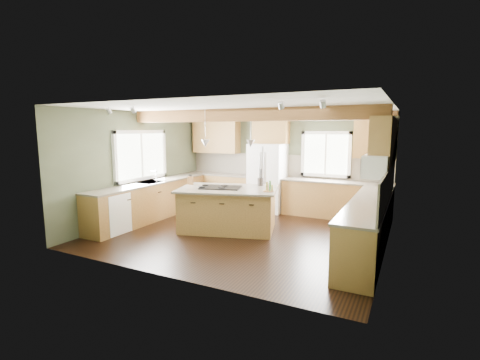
% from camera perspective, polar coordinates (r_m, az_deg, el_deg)
% --- Properties ---
extents(floor, '(5.60, 5.60, 0.00)m').
position_cam_1_polar(floor, '(7.46, 0.41, -8.65)').
color(floor, black).
rests_on(floor, ground).
extents(ceiling, '(5.60, 5.60, 0.00)m').
position_cam_1_polar(ceiling, '(7.15, 0.43, 11.71)').
color(ceiling, silver).
rests_on(ceiling, wall_back).
extents(wall_back, '(5.60, 0.00, 5.60)m').
position_cam_1_polar(wall_back, '(9.49, 7.10, 2.95)').
color(wall_back, '#3E4531').
rests_on(wall_back, ground).
extents(wall_left, '(0.00, 5.00, 5.00)m').
position_cam_1_polar(wall_left, '(8.78, -16.22, 2.26)').
color(wall_left, '#3E4531').
rests_on(wall_left, ground).
extents(wall_right, '(0.00, 5.00, 5.00)m').
position_cam_1_polar(wall_right, '(6.48, 23.26, -0.16)').
color(wall_right, '#3E4531').
rests_on(wall_right, ground).
extents(ceiling_beam, '(5.55, 0.26, 0.26)m').
position_cam_1_polar(ceiling_beam, '(7.23, 0.79, 10.63)').
color(ceiling_beam, brown).
rests_on(ceiling_beam, ceiling).
extents(soffit_trim, '(5.55, 0.20, 0.10)m').
position_cam_1_polar(soffit_trim, '(9.36, 7.03, 10.48)').
color(soffit_trim, brown).
rests_on(soffit_trim, ceiling).
extents(backsplash_back, '(5.58, 0.03, 0.58)m').
position_cam_1_polar(backsplash_back, '(9.48, 7.06, 2.40)').
color(backsplash_back, brown).
rests_on(backsplash_back, wall_back).
extents(backsplash_right, '(0.03, 3.70, 0.58)m').
position_cam_1_polar(backsplash_right, '(6.54, 23.11, -0.87)').
color(backsplash_right, brown).
rests_on(backsplash_right, wall_right).
extents(base_cab_back_left, '(2.02, 0.60, 0.88)m').
position_cam_1_polar(base_cab_back_left, '(10.07, -3.22, -1.62)').
color(base_cab_back_left, brown).
rests_on(base_cab_back_left, floor).
extents(counter_back_left, '(2.06, 0.64, 0.04)m').
position_cam_1_polar(counter_back_left, '(10.00, -3.24, 0.97)').
color(counter_back_left, '#4E4539').
rests_on(counter_back_left, base_cab_back_left).
extents(base_cab_back_right, '(2.62, 0.60, 0.88)m').
position_cam_1_polar(base_cab_back_right, '(8.93, 15.40, -3.19)').
color(base_cab_back_right, brown).
rests_on(base_cab_back_right, floor).
extents(counter_back_right, '(2.66, 0.64, 0.04)m').
position_cam_1_polar(counter_back_right, '(8.86, 15.52, -0.28)').
color(counter_back_right, '#4E4539').
rests_on(counter_back_right, base_cab_back_right).
extents(base_cab_left, '(0.60, 3.70, 0.88)m').
position_cam_1_polar(base_cab_left, '(8.75, -14.33, -3.40)').
color(base_cab_left, brown).
rests_on(base_cab_left, floor).
extents(counter_left, '(0.64, 3.74, 0.04)m').
position_cam_1_polar(counter_left, '(8.67, -14.43, -0.42)').
color(counter_left, '#4E4539').
rests_on(counter_left, base_cab_left).
extents(base_cab_right, '(0.60, 3.70, 0.88)m').
position_cam_1_polar(base_cab_right, '(6.72, 20.29, -7.21)').
color(base_cab_right, brown).
rests_on(base_cab_right, floor).
extents(counter_right, '(0.64, 3.74, 0.04)m').
position_cam_1_polar(counter_right, '(6.61, 20.49, -3.36)').
color(counter_right, '#4E4539').
rests_on(counter_right, base_cab_right).
extents(upper_cab_back_left, '(1.40, 0.35, 0.90)m').
position_cam_1_polar(upper_cab_back_left, '(10.13, -3.92, 7.02)').
color(upper_cab_back_left, brown).
rests_on(upper_cab_back_left, wall_back).
extents(upper_cab_over_fridge, '(0.96, 0.35, 0.70)m').
position_cam_1_polar(upper_cab_over_fridge, '(9.39, 5.09, 8.12)').
color(upper_cab_over_fridge, brown).
rests_on(upper_cab_over_fridge, wall_back).
extents(upper_cab_right, '(0.35, 2.20, 0.90)m').
position_cam_1_polar(upper_cab_right, '(7.33, 22.62, 5.90)').
color(upper_cab_right, brown).
rests_on(upper_cab_right, wall_right).
extents(upper_cab_back_corner, '(0.90, 0.35, 0.90)m').
position_cam_1_polar(upper_cab_back_corner, '(8.77, 21.17, 6.28)').
color(upper_cab_back_corner, brown).
rests_on(upper_cab_back_corner, wall_back).
extents(window_left, '(0.04, 1.60, 1.05)m').
position_cam_1_polar(window_left, '(8.78, -15.97, 3.91)').
color(window_left, white).
rests_on(window_left, wall_left).
extents(window_back, '(1.10, 0.04, 1.00)m').
position_cam_1_polar(window_back, '(9.13, 13.92, 4.14)').
color(window_back, white).
rests_on(window_back, wall_back).
extents(sink, '(0.50, 0.65, 0.03)m').
position_cam_1_polar(sink, '(8.67, -14.44, -0.38)').
color(sink, '#262628').
rests_on(sink, counter_left).
extents(faucet, '(0.02, 0.02, 0.28)m').
position_cam_1_polar(faucet, '(8.53, -13.56, 0.49)').
color(faucet, '#B2B2B7').
rests_on(faucet, sink).
extents(dishwasher, '(0.60, 0.60, 0.84)m').
position_cam_1_polar(dishwasher, '(7.83, -20.50, -5.11)').
color(dishwasher, white).
rests_on(dishwasher, floor).
extents(oven, '(0.60, 0.72, 0.84)m').
position_cam_1_polar(oven, '(5.48, 18.63, -10.73)').
color(oven, white).
rests_on(oven, floor).
extents(microwave, '(0.40, 0.70, 0.38)m').
position_cam_1_polar(microwave, '(6.41, 21.40, 2.12)').
color(microwave, white).
rests_on(microwave, wall_right).
extents(pendant_left, '(0.18, 0.18, 0.16)m').
position_cam_1_polar(pendant_left, '(7.53, -5.70, 6.01)').
color(pendant_left, '#B2B2B7').
rests_on(pendant_left, ceiling).
extents(pendant_right, '(0.18, 0.18, 0.16)m').
position_cam_1_polar(pendant_right, '(7.33, 1.75, 5.99)').
color(pendant_right, '#B2B2B7').
rests_on(pendant_right, ceiling).
extents(refrigerator, '(0.90, 0.74, 1.80)m').
position_cam_1_polar(refrigerator, '(9.28, 4.52, 0.39)').
color(refrigerator, white).
rests_on(refrigerator, floor).
extents(island, '(2.22, 1.71, 0.88)m').
position_cam_1_polar(island, '(7.61, -1.97, -4.88)').
color(island, brown).
rests_on(island, floor).
extents(island_top, '(2.39, 1.88, 0.04)m').
position_cam_1_polar(island_top, '(7.52, -1.99, -1.47)').
color(island_top, '#4E4539').
rests_on(island_top, island).
extents(cooktop, '(0.98, 0.79, 0.02)m').
position_cam_1_polar(cooktop, '(7.55, -3.20, -1.21)').
color(cooktop, black).
rests_on(cooktop, island_top).
extents(knife_block, '(0.12, 0.10, 0.19)m').
position_cam_1_polar(knife_block, '(8.05, -8.12, -0.08)').
color(knife_block, brown).
rests_on(knife_block, island_top).
extents(utensil_crock, '(0.15, 0.15, 0.17)m').
position_cam_1_polar(utensil_crock, '(7.83, 3.36, -0.30)').
color(utensil_crock, '#3E3532').
rests_on(utensil_crock, island_top).
extents(bottle_tray, '(0.28, 0.28, 0.21)m').
position_cam_1_polar(bottle_tray, '(7.12, 4.72, -1.03)').
color(bottle_tray, brown).
rests_on(bottle_tray, island_top).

